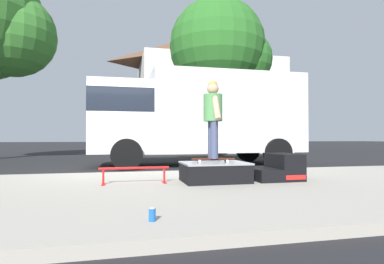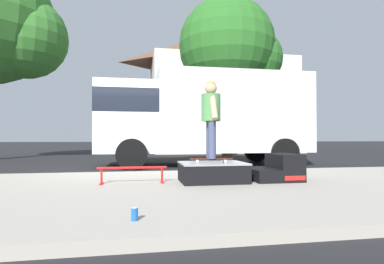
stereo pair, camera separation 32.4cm
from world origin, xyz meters
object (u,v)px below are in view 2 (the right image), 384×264
at_px(kicker_ramp, 278,169).
at_px(soda_can, 135,214).
at_px(grind_rail, 132,171).
at_px(box_truck, 203,115).
at_px(skateboard, 211,159).
at_px(street_tree_neighbour, 232,49).
at_px(skater_kid, 211,112).
at_px(skate_box, 213,171).

bearing_deg(kicker_ramp, soda_can, -137.27).
distance_m(grind_rail, box_truck, 5.36).
bearing_deg(skateboard, soda_can, -118.71).
distance_m(kicker_ramp, soda_can, 3.57).
xyz_separation_m(box_truck, street_tree_neighbour, (2.61, 5.01, 3.78)).
bearing_deg(skater_kid, soda_can, -118.71).
xyz_separation_m(kicker_ramp, skateboard, (-1.28, 0.03, 0.20)).
bearing_deg(grind_rail, skater_kid, -1.92).
bearing_deg(box_truck, skateboard, -100.13).
distance_m(grind_rail, street_tree_neighbour, 11.99).
bearing_deg(skate_box, box_truck, 80.19).
bearing_deg(soda_can, box_truck, 73.03).
xyz_separation_m(grind_rail, skater_kid, (1.41, -0.05, 1.05)).
bearing_deg(grind_rail, kicker_ramp, -1.75).
bearing_deg(soda_can, grind_rail, 91.44).
height_order(skateboard, soda_can, skateboard).
xyz_separation_m(grind_rail, box_truck, (2.25, 4.66, 1.37)).
bearing_deg(skate_box, soda_can, -119.42).
height_order(box_truck, street_tree_neighbour, street_tree_neighbour).
bearing_deg(skateboard, skate_box, -58.86).
height_order(skate_box, skater_kid, skater_kid).
relative_size(skater_kid, soda_can, 11.35).
relative_size(skater_kid, box_truck, 0.21).
bearing_deg(box_truck, soda_can, -106.97).
distance_m(grind_rail, soda_can, 2.51).
height_order(grind_rail, soda_can, grind_rail).
xyz_separation_m(skateboard, box_truck, (0.84, 4.71, 1.17)).
bearing_deg(skate_box, grind_rail, 176.73).
distance_m(skate_box, skater_kid, 1.07).
relative_size(kicker_ramp, skater_kid, 0.62).
xyz_separation_m(skateboard, skater_kid, (-0.00, -0.00, 0.85)).
height_order(kicker_ramp, street_tree_neighbour, street_tree_neighbour).
height_order(grind_rail, street_tree_neighbour, street_tree_neighbour).
xyz_separation_m(soda_can, box_truck, (2.19, 7.17, 1.52)).
bearing_deg(soda_can, skater_kid, 61.29).
bearing_deg(skate_box, skater_kid, 121.14).
relative_size(skater_kid, street_tree_neighbour, 0.18).
height_order(soda_can, box_truck, box_truck).
distance_m(kicker_ramp, grind_rail, 2.68).
height_order(kicker_ramp, skater_kid, skater_kid).
xyz_separation_m(grind_rail, soda_can, (0.06, -2.50, -0.15)).
bearing_deg(grind_rail, box_truck, 64.25).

